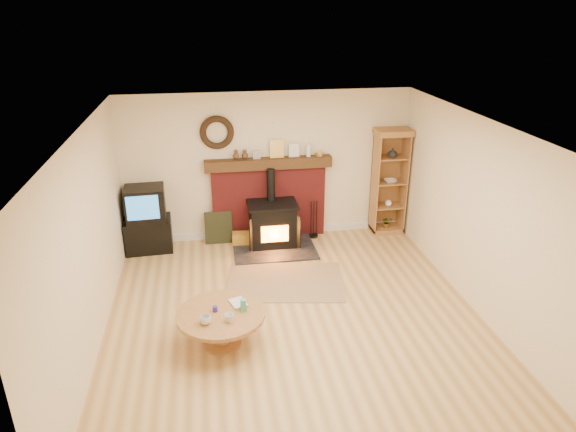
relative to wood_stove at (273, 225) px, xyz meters
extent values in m
plane|color=#AD8448|center=(-0.01, -2.28, -0.38)|extent=(5.50, 5.50, 0.00)
cube|color=beige|center=(-0.01, 0.47, 0.92)|extent=(5.00, 0.02, 2.60)
cube|color=beige|center=(-0.01, -5.03, 0.92)|extent=(5.00, 0.02, 2.60)
cube|color=beige|center=(-2.51, -2.28, 0.92)|extent=(0.02, 5.50, 2.60)
cube|color=beige|center=(2.49, -2.28, 0.92)|extent=(0.02, 5.50, 2.60)
cube|color=white|center=(-0.01, -2.28, 2.22)|extent=(5.00, 5.50, 0.02)
cube|color=white|center=(-0.01, 0.45, -0.32)|extent=(5.00, 0.04, 0.12)
torus|color=black|center=(-0.86, 0.41, 1.57)|extent=(0.57, 0.11, 0.57)
cube|color=maroon|center=(-0.01, 0.40, 0.27)|extent=(2.00, 0.15, 1.30)
cube|color=#361E11|center=(-0.01, 0.36, 1.01)|extent=(2.20, 0.22, 0.18)
cube|color=#999999|center=(-0.21, 0.37, 1.17)|extent=(0.13, 0.05, 0.14)
cube|color=gold|center=(0.14, 0.39, 1.25)|extent=(0.24, 0.06, 0.30)
cube|color=white|center=(0.44, 0.39, 1.21)|extent=(0.18, 0.05, 0.22)
cylinder|color=white|center=(0.69, 0.37, 1.21)|extent=(0.08, 0.08, 0.22)
cylinder|color=gold|center=(0.89, 0.37, 1.13)|extent=(0.14, 0.14, 0.07)
cube|color=black|center=(0.00, -0.18, -0.37)|extent=(1.40, 1.00, 0.03)
cube|color=black|center=(0.00, 0.02, 0.00)|extent=(0.77, 0.55, 0.71)
cube|color=black|center=(0.00, 0.02, 0.38)|extent=(0.84, 0.60, 0.04)
cylinder|color=black|center=(0.00, 0.17, 0.68)|extent=(0.14, 0.14, 0.56)
cube|color=orange|center=(0.00, -0.26, -0.05)|extent=(0.46, 0.02, 0.29)
cube|color=black|center=(-0.35, -0.20, -0.03)|extent=(0.18, 0.24, 0.57)
cube|color=black|center=(0.35, -0.20, -0.03)|extent=(0.18, 0.24, 0.57)
cube|color=brown|center=(0.01, -1.30, -0.38)|extent=(1.93, 1.47, 0.01)
cube|color=black|center=(-2.12, 0.19, -0.10)|extent=(0.80, 0.57, 0.57)
cube|color=black|center=(-2.12, 0.19, 0.47)|extent=(0.66, 0.57, 0.57)
cube|color=teal|center=(-2.13, -0.08, 0.49)|extent=(0.51, 0.04, 0.41)
cube|color=#996232|center=(2.15, 0.25, -0.33)|extent=(0.56, 0.41, 0.10)
cube|color=#996232|center=(2.15, 0.45, 0.56)|extent=(0.56, 0.02, 1.78)
cube|color=#996232|center=(1.88, 0.25, 0.56)|extent=(0.02, 0.41, 1.78)
cube|color=#996232|center=(2.42, 0.25, 0.56)|extent=(0.02, 0.41, 1.78)
cube|color=#996232|center=(2.15, 0.25, 1.50)|extent=(0.62, 0.45, 0.10)
cube|color=#996232|center=(2.15, 0.25, 0.13)|extent=(0.52, 0.37, 0.02)
cube|color=#996232|center=(2.15, 0.25, 0.58)|extent=(0.52, 0.37, 0.02)
cube|color=#996232|center=(2.15, 0.25, 1.04)|extent=(0.52, 0.37, 0.02)
imported|color=white|center=(2.15, 0.20, 1.14)|extent=(0.17, 0.17, 0.18)
imported|color=white|center=(2.15, 0.20, 0.62)|extent=(0.22, 0.22, 0.05)
sphere|color=white|center=(2.15, 0.20, 0.20)|extent=(0.12, 0.12, 0.12)
imported|color=#47A47B|center=(2.15, 0.20, -0.18)|extent=(0.19, 0.17, 0.21)
cube|color=gold|center=(-0.53, 0.12, -0.28)|extent=(0.36, 0.24, 0.22)
cube|color=black|center=(-0.93, 0.27, -0.10)|extent=(0.48, 0.13, 0.57)
cylinder|color=black|center=(0.77, 0.22, -0.36)|extent=(0.16, 0.16, 0.04)
cylinder|color=black|center=(0.72, 0.22, -0.03)|extent=(0.02, 0.02, 0.70)
cylinder|color=black|center=(0.77, 0.22, -0.03)|extent=(0.02, 0.02, 0.70)
cylinder|color=black|center=(0.82, 0.22, -0.03)|extent=(0.02, 0.02, 0.70)
cylinder|color=brown|center=(-1.01, -2.70, -0.37)|extent=(0.48, 0.48, 0.03)
cylinder|color=brown|center=(-1.01, -2.70, -0.17)|extent=(0.17, 0.17, 0.39)
cylinder|color=brown|center=(-1.01, -2.70, 0.05)|extent=(1.09, 1.09, 0.05)
imported|color=white|center=(-1.19, -2.90, 0.13)|extent=(0.13, 0.13, 0.11)
imported|color=white|center=(-0.91, -2.90, 0.13)|extent=(0.11, 0.11, 0.10)
imported|color=#4C331E|center=(-0.87, -2.56, 0.09)|extent=(0.18, 0.24, 0.02)
cylinder|color=#2D2795|center=(-1.07, -2.65, 0.11)|extent=(0.06, 0.06, 0.07)
cube|color=#47A47B|center=(-0.73, -2.70, 0.16)|extent=(0.07, 0.07, 0.16)
camera|label=1|loc=(-1.06, -8.06, 3.57)|focal=32.00mm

